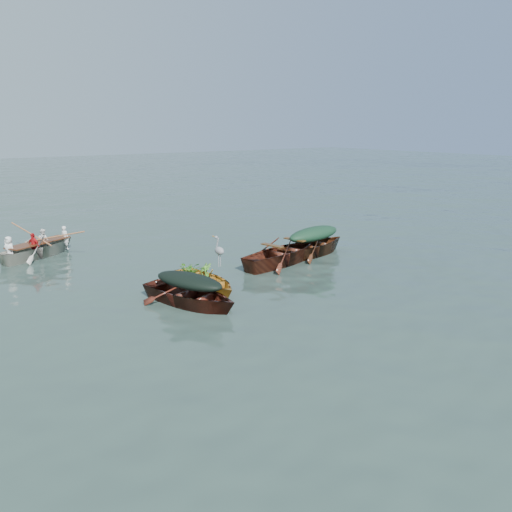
# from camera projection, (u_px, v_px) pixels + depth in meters

# --- Properties ---
(ground) EXTENTS (140.00, 140.00, 0.00)m
(ground) POSITION_uv_depth(u_px,v_px,m) (292.00, 290.00, 14.50)
(ground) COLOR #334840
(ground) RESTS_ON ground
(yellow_dinghy) EXTENTS (1.56, 3.37, 0.91)m
(yellow_dinghy) POSITION_uv_depth(u_px,v_px,m) (205.00, 289.00, 14.57)
(yellow_dinghy) COLOR gold
(yellow_dinghy) RESTS_ON ground
(dark_covered_boat) EXTENTS (2.67, 4.21, 1.00)m
(dark_covered_boat) POSITION_uv_depth(u_px,v_px,m) (190.00, 305.00, 13.30)
(dark_covered_boat) COLOR #531B13
(dark_covered_boat) RESTS_ON ground
(green_tarp_boat) EXTENTS (4.81, 2.14, 1.10)m
(green_tarp_boat) POSITION_uv_depth(u_px,v_px,m) (313.00, 255.00, 18.41)
(green_tarp_boat) COLOR #4A2111
(green_tarp_boat) RESTS_ON ground
(open_wooden_boat) EXTENTS (5.21, 2.52, 1.21)m
(open_wooden_boat) POSITION_uv_depth(u_px,v_px,m) (283.00, 264.00, 17.28)
(open_wooden_boat) COLOR #5E2817
(open_wooden_boat) RESTS_ON ground
(rowed_boat) EXTENTS (4.47, 3.19, 1.04)m
(rowed_boat) POSITION_uv_depth(u_px,v_px,m) (40.00, 257.00, 18.19)
(rowed_boat) COLOR beige
(rowed_boat) RESTS_ON ground
(dark_tarp_cover) EXTENTS (1.47, 2.32, 0.40)m
(dark_tarp_cover) POSITION_uv_depth(u_px,v_px,m) (189.00, 280.00, 13.12)
(dark_tarp_cover) COLOR black
(dark_tarp_cover) RESTS_ON dark_covered_boat
(green_tarp_cover) EXTENTS (2.65, 1.17, 0.52)m
(green_tarp_cover) POSITION_uv_depth(u_px,v_px,m) (314.00, 234.00, 18.20)
(green_tarp_cover) COLOR #14311F
(green_tarp_cover) RESTS_ON green_tarp_boat
(thwart_benches) EXTENTS (2.64, 1.41, 0.04)m
(thwart_benches) POSITION_uv_depth(u_px,v_px,m) (284.00, 246.00, 17.12)
(thwart_benches) COLOR #482B10
(thwart_benches) RESTS_ON open_wooden_boat
(heron) EXTENTS (0.29, 0.41, 0.92)m
(heron) POSITION_uv_depth(u_px,v_px,m) (219.00, 256.00, 14.71)
(heron) COLOR #94969C
(heron) RESTS_ON yellow_dinghy
(dinghy_weeds) EXTENTS (0.73, 0.92, 0.60)m
(dinghy_weeds) POSITION_uv_depth(u_px,v_px,m) (195.00, 261.00, 14.82)
(dinghy_weeds) COLOR #3C771F
(dinghy_weeds) RESTS_ON yellow_dinghy
(rowers) EXTENTS (3.25, 2.46, 0.76)m
(rowers) POSITION_uv_depth(u_px,v_px,m) (37.00, 233.00, 17.96)
(rowers) COLOR silver
(rowers) RESTS_ON rowed_boat
(oars) EXTENTS (1.74, 2.58, 0.06)m
(oars) POSITION_uv_depth(u_px,v_px,m) (39.00, 242.00, 18.05)
(oars) COLOR #9B603B
(oars) RESTS_ON rowed_boat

